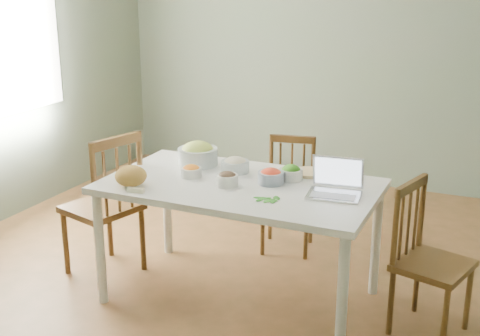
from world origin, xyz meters
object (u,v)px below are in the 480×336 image
at_px(chair_left, 102,204).
at_px(chair_far, 288,196).
at_px(laptop, 334,179).
at_px(bread_boule, 131,176).
at_px(bowl_squash, 198,154).
at_px(chair_right, 434,262).
at_px(dining_table, 240,242).

bearing_deg(chair_left, chair_far, 146.22).
bearing_deg(laptop, bread_boule, -171.42).
bearing_deg(bread_boule, bowl_squash, 73.49).
distance_m(chair_right, laptop, 0.75).
height_order(chair_far, bowl_squash, bowl_squash).
relative_size(chair_left, chair_right, 1.13).
bearing_deg(bowl_squash, chair_left, -154.15).
bearing_deg(chair_far, bowl_squash, -137.23).
height_order(dining_table, bread_boule, bread_boule).
distance_m(bread_boule, laptop, 1.24).
relative_size(chair_far, laptop, 2.82).
bearing_deg(bread_boule, dining_table, 28.19).
bearing_deg(chair_right, chair_left, 109.29).
xyz_separation_m(dining_table, chair_right, (1.19, 0.08, 0.06)).
bearing_deg(chair_left, laptop, 107.55).
bearing_deg(dining_table, chair_left, -177.29).
height_order(bread_boule, laptop, laptop).
bearing_deg(dining_table, chair_right, 3.94).
height_order(dining_table, chair_left, chair_left).
xyz_separation_m(bread_boule, bowl_squash, (0.17, 0.56, 0.01)).
bearing_deg(chair_right, chair_far, 72.65).
xyz_separation_m(chair_left, laptop, (1.64, 0.05, 0.39)).
distance_m(dining_table, bowl_squash, 0.69).
relative_size(bread_boule, laptop, 0.64).
height_order(chair_right, laptop, laptop).
height_order(chair_right, bread_boule, bread_boule).
bearing_deg(laptop, chair_far, 118.06).
height_order(chair_far, chair_right, chair_right).
xyz_separation_m(bread_boule, laptop, (1.20, 0.32, 0.04)).
relative_size(chair_left, bowl_squash, 3.79).
xyz_separation_m(dining_table, laptop, (0.60, 0.00, 0.51)).
bearing_deg(chair_left, chair_right, 109.05).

